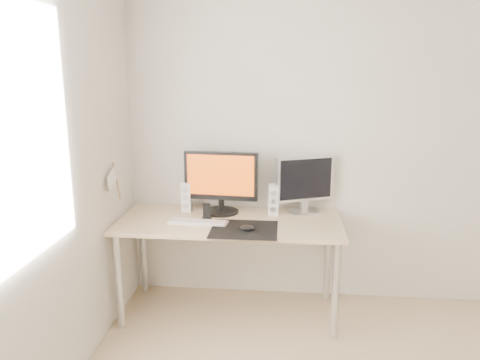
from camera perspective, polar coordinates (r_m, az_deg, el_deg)
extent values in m
plane|color=white|center=(3.63, 14.16, 4.48)|extent=(3.50, 0.00, 3.50)
cube|color=black|center=(3.18, 0.51, -6.03)|extent=(0.45, 0.40, 0.00)
ellipsoid|color=black|center=(3.14, 0.83, -5.88)|extent=(0.10, 0.06, 0.04)
cube|color=#D1B587|center=(3.38, -1.28, -5.12)|extent=(1.60, 0.70, 0.03)
cylinder|color=silver|center=(3.42, -14.53, -11.94)|extent=(0.05, 0.05, 0.70)
cylinder|color=silver|center=(3.25, 11.56, -13.16)|extent=(0.05, 0.05, 0.70)
cylinder|color=silver|center=(3.92, -11.66, -8.41)|extent=(0.05, 0.05, 0.70)
cylinder|color=silver|center=(3.78, 10.66, -9.24)|extent=(0.05, 0.05, 0.70)
cylinder|color=black|center=(3.54, -2.27, -3.86)|extent=(0.28, 0.28, 0.02)
cylinder|color=black|center=(3.52, -2.28, -2.80)|extent=(0.05, 0.05, 0.12)
cube|color=black|center=(3.46, -2.33, 0.50)|extent=(0.55, 0.09, 0.36)
cube|color=#DD5A0B|center=(3.43, -2.42, 0.57)|extent=(0.50, 0.04, 0.30)
cube|color=silver|center=(3.57, 7.78, -3.83)|extent=(0.26, 0.23, 0.01)
cube|color=silver|center=(3.55, 7.81, -2.95)|extent=(0.06, 0.06, 0.10)
cube|color=silver|center=(3.50, 7.91, 0.19)|extent=(0.43, 0.21, 0.34)
cube|color=black|center=(3.48, 8.06, 0.11)|extent=(0.38, 0.16, 0.30)
cube|color=white|center=(3.57, -6.51, -2.02)|extent=(0.07, 0.08, 0.23)
cylinder|color=#B4B4B7|center=(3.55, -6.63, -3.16)|extent=(0.04, 0.01, 0.04)
cylinder|color=#B7B7BA|center=(3.53, -6.65, -2.20)|extent=(0.04, 0.01, 0.04)
cylinder|color=silver|center=(3.52, -6.68, -1.23)|extent=(0.04, 0.01, 0.04)
cube|color=silver|center=(3.47, 4.10, -2.42)|extent=(0.07, 0.08, 0.23)
cylinder|color=#A9A9AB|center=(3.45, 4.07, -3.60)|extent=(0.04, 0.01, 0.04)
cylinder|color=#B4B4B7|center=(3.43, 4.08, -2.61)|extent=(0.04, 0.01, 0.04)
cylinder|color=#ACACAE|center=(3.41, 4.10, -1.62)|extent=(0.04, 0.01, 0.04)
cube|color=silver|center=(3.32, -5.13, -5.15)|extent=(0.43, 0.16, 0.01)
cube|color=white|center=(3.32, -5.13, -5.02)|extent=(0.41, 0.14, 0.01)
cube|color=black|center=(3.39, -4.06, -4.68)|extent=(0.07, 0.06, 0.01)
cube|color=black|center=(3.37, -4.08, -3.73)|extent=(0.05, 0.02, 0.10)
cylinder|color=#A57F54|center=(3.40, -14.80, -0.10)|extent=(0.01, 0.10, 0.29)
cube|color=white|center=(3.31, -15.33, 0.21)|extent=(0.00, 0.19, 0.15)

